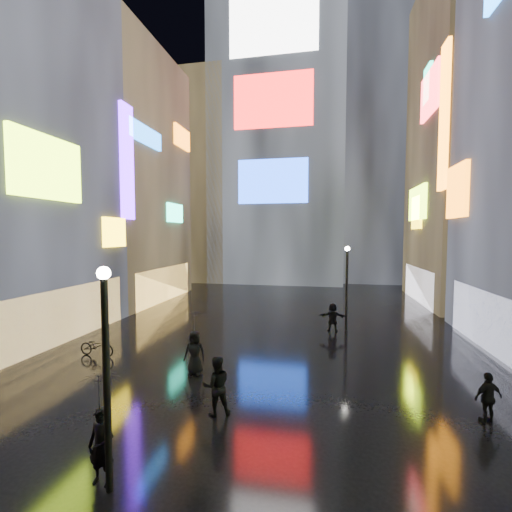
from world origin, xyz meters
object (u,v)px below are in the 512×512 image
(pedestrian_0, at_px, (101,446))
(pedestrian_3, at_px, (488,398))
(lamp_near, at_px, (106,366))
(lamp_far, at_px, (347,283))
(bicycle, at_px, (97,346))

(pedestrian_0, distance_m, pedestrian_3, 11.25)
(lamp_near, distance_m, pedestrian_3, 11.25)
(lamp_near, bearing_deg, pedestrian_0, 149.27)
(lamp_far, height_order, pedestrian_0, lamp_far)
(lamp_far, relative_size, pedestrian_3, 3.25)
(bicycle, bearing_deg, pedestrian_0, -140.11)
(lamp_near, relative_size, lamp_far, 1.00)
(pedestrian_3, distance_m, bicycle, 16.16)
(lamp_far, bearing_deg, bicycle, -150.48)
(lamp_far, xyz_separation_m, bicycle, (-12.19, -6.90, -2.46))
(lamp_near, height_order, bicycle, lamp_near)
(lamp_far, relative_size, pedestrian_0, 2.85)
(lamp_near, distance_m, pedestrian_0, 2.07)
(bicycle, bearing_deg, lamp_far, -57.40)
(pedestrian_0, bearing_deg, lamp_far, 65.95)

